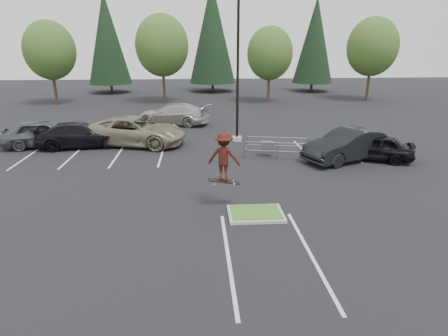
{
  "coord_description": "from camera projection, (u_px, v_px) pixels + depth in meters",
  "views": [
    {
      "loc": [
        -2.24,
        -13.48,
        6.57
      ],
      "look_at": [
        -1.17,
        1.5,
        1.53
      ],
      "focal_mm": 30.0,
      "sensor_mm": 36.0,
      "label": 1
    }
  ],
  "objects": [
    {
      "name": "conif_a",
      "position": [
        107.0,
        38.0,
        49.61
      ],
      "size": [
        5.72,
        5.72,
        13.0
      ],
      "color": "#38281C",
      "rests_on": "ground"
    },
    {
      "name": "ground",
      "position": [
        256.0,
        215.0,
        14.99
      ],
      "size": [
        120.0,
        120.0,
        0.0
      ],
      "primitive_type": "plane",
      "color": "black",
      "rests_on": "ground"
    },
    {
      "name": "skateboarder",
      "position": [
        224.0,
        157.0,
        15.17
      ],
      "size": [
        1.46,
        1.06,
        2.22
      ],
      "rotation": [
        0.0,
        0.0,
        2.88
      ],
      "color": "black",
      "rests_on": "ground"
    },
    {
      "name": "cart_corral",
      "position": [
        270.0,
        145.0,
        22.57
      ],
      "size": [
        4.0,
        2.13,
        1.08
      ],
      "rotation": [
        0.0,
        0.0,
        -0.21
      ],
      "color": "gray",
      "rests_on": "ground"
    },
    {
      "name": "decid_a",
      "position": [
        50.0,
        52.0,
        40.39
      ],
      "size": [
        5.44,
        5.44,
        8.91
      ],
      "color": "#38281C",
      "rests_on": "ground"
    },
    {
      "name": "decid_b",
      "position": [
        162.0,
        48.0,
        41.53
      ],
      "size": [
        5.89,
        5.89,
        9.64
      ],
      "color": "#38281C",
      "rests_on": "ground"
    },
    {
      "name": "car_l_tan",
      "position": [
        134.0,
        131.0,
        25.12
      ],
      "size": [
        7.37,
        4.78,
        1.89
      ],
      "primitive_type": "imported",
      "rotation": [
        0.0,
        0.0,
        1.31
      ],
      "color": "gray",
      "rests_on": "ground"
    },
    {
      "name": "car_r_black",
      "position": [
        373.0,
        147.0,
        21.9
      ],
      "size": [
        4.9,
        3.44,
        1.55
      ],
      "primitive_type": "imported",
      "rotation": [
        0.0,
        0.0,
        4.32
      ],
      "color": "black",
      "rests_on": "ground"
    },
    {
      "name": "decid_c",
      "position": [
        270.0,
        55.0,
        41.93
      ],
      "size": [
        5.12,
        5.12,
        8.38
      ],
      "color": "#38281C",
      "rests_on": "ground"
    },
    {
      "name": "stall_lines",
      "position": [
        215.0,
        168.0,
        20.59
      ],
      "size": [
        22.62,
        17.6,
        0.01
      ],
      "color": "silver",
      "rests_on": "ground"
    },
    {
      "name": "car_r_charc",
      "position": [
        348.0,
        145.0,
        21.76
      ],
      "size": [
        5.87,
        3.99,
        1.83
      ],
      "primitive_type": "imported",
      "rotation": [
        0.0,
        0.0,
        5.12
      ],
      "color": "black",
      "rests_on": "ground"
    },
    {
      "name": "light_pole",
      "position": [
        238.0,
        74.0,
        24.92
      ],
      "size": [
        0.7,
        0.6,
        10.12
      ],
      "color": "#A39F97",
      "rests_on": "ground"
    },
    {
      "name": "car_far_silver",
      "position": [
        175.0,
        114.0,
        31.45
      ],
      "size": [
        6.51,
        4.31,
        1.75
      ],
      "primitive_type": "imported",
      "rotation": [
        0.0,
        0.0,
        4.38
      ],
      "color": "#AFAFA9",
      "rests_on": "ground"
    },
    {
      "name": "conif_c",
      "position": [
        315.0,
        40.0,
        51.11
      ],
      "size": [
        5.5,
        5.5,
        12.5
      ],
      "color": "#38281C",
      "rests_on": "ground"
    },
    {
      "name": "car_l_grey",
      "position": [
        44.0,
        133.0,
        24.74
      ],
      "size": [
        5.62,
        3.35,
        1.79
      ],
      "primitive_type": "imported",
      "rotation": [
        0.0,
        0.0,
        1.82
      ],
      "color": "#424549",
      "rests_on": "ground"
    },
    {
      "name": "decid_d",
      "position": [
        372.0,
        49.0,
        43.01
      ],
      "size": [
        5.76,
        5.76,
        9.43
      ],
      "color": "#38281C",
      "rests_on": "ground"
    },
    {
      "name": "car_l_black",
      "position": [
        80.0,
        135.0,
        24.59
      ],
      "size": [
        5.86,
        3.07,
        1.62
      ],
      "primitive_type": "imported",
      "rotation": [
        0.0,
        0.0,
        1.72
      ],
      "color": "black",
      "rests_on": "ground"
    },
    {
      "name": "conif_b",
      "position": [
        212.0,
        33.0,
        50.79
      ],
      "size": [
        6.38,
        6.38,
        14.5
      ],
      "color": "#38281C",
      "rests_on": "ground"
    },
    {
      "name": "grass_median",
      "position": [
        256.0,
        213.0,
        14.97
      ],
      "size": [
        2.2,
        1.6,
        0.16
      ],
      "color": "#A39F97",
      "rests_on": "ground"
    }
  ]
}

